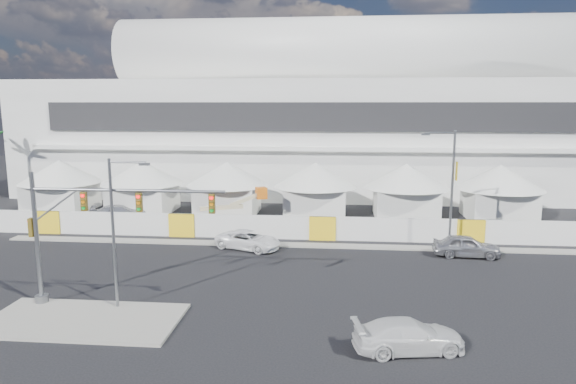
# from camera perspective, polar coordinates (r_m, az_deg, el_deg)

# --- Properties ---
(ground) EXTENTS (160.00, 160.00, 0.00)m
(ground) POSITION_cam_1_polar(r_m,az_deg,el_deg) (30.24, -8.65, -12.15)
(ground) COLOR black
(ground) RESTS_ON ground
(median_island) EXTENTS (10.00, 5.00, 0.15)m
(median_island) POSITION_cam_1_polar(r_m,az_deg,el_deg) (29.64, -21.75, -13.07)
(median_island) COLOR gray
(median_island) RESTS_ON ground
(far_curb) EXTENTS (80.00, 1.20, 0.12)m
(far_curb) POSITION_cam_1_polar(r_m,az_deg,el_deg) (43.22, 22.76, -5.99)
(far_curb) COLOR gray
(far_curb) RESTS_ON ground
(stadium) EXTENTS (80.00, 24.80, 21.98)m
(stadium) POSITION_cam_1_polar(r_m,az_deg,el_deg) (68.73, 6.83, 8.22)
(stadium) COLOR silver
(stadium) RESTS_ON ground
(tent_row) EXTENTS (53.40, 8.40, 5.40)m
(tent_row) POSITION_cam_1_polar(r_m,az_deg,el_deg) (52.23, -1.88, 0.87)
(tent_row) COLOR white
(tent_row) RESTS_ON ground
(hoarding_fence) EXTENTS (70.00, 0.25, 2.00)m
(hoarding_fence) POSITION_cam_1_polar(r_m,az_deg,el_deg) (42.93, 3.85, -4.04)
(hoarding_fence) COLOR silver
(hoarding_fence) RESTS_ON ground
(sedan_silver) EXTENTS (2.23, 4.93, 1.64)m
(sedan_silver) POSITION_cam_1_polar(r_m,az_deg,el_deg) (40.51, 19.21, -5.67)
(sedan_silver) COLOR #A6A6AA
(sedan_silver) RESTS_ON ground
(pickup_curb) EXTENTS (4.09, 5.70, 1.44)m
(pickup_curb) POSITION_cam_1_polar(r_m,az_deg,el_deg) (40.41, -4.41, -5.33)
(pickup_curb) COLOR white
(pickup_curb) RESTS_ON ground
(pickup_near) EXTENTS (3.05, 5.43, 1.49)m
(pickup_near) POSITION_cam_1_polar(r_m,az_deg,el_deg) (25.05, 13.25, -15.26)
(pickup_near) COLOR silver
(pickup_near) RESTS_ON ground
(lot_car_b) EXTENTS (1.76, 4.23, 1.43)m
(lot_car_b) POSITION_cam_1_polar(r_m,az_deg,el_deg) (48.12, 22.38, -3.60)
(lot_car_b) COLOR black
(lot_car_b) RESTS_ON ground
(lot_car_c) EXTENTS (3.76, 5.62, 1.51)m
(lot_car_c) POSITION_cam_1_polar(r_m,az_deg,el_deg) (52.54, -18.20, -2.22)
(lot_car_c) COLOR silver
(lot_car_c) RESTS_ON ground
(traffic_mast) EXTENTS (11.06, 0.72, 7.43)m
(traffic_mast) POSITION_cam_1_polar(r_m,az_deg,el_deg) (30.54, -22.44, -4.02)
(traffic_mast) COLOR gray
(traffic_mast) RESTS_ON median_island
(streetlight_median) EXTENTS (2.28, 0.23, 8.23)m
(streetlight_median) POSITION_cam_1_polar(r_m,az_deg,el_deg) (29.18, -18.51, -3.33)
(streetlight_median) COLOR slate
(streetlight_median) RESTS_ON median_island
(streetlight_curb) EXTENTS (2.75, 0.62, 9.27)m
(streetlight_curb) POSITION_cam_1_polar(r_m,az_deg,el_deg) (41.04, 17.52, 1.12)
(streetlight_curb) COLOR gray
(streetlight_curb) RESTS_ON ground
(boom_lift) EXTENTS (7.55, 2.97, 3.69)m
(boom_lift) POSITION_cam_1_polar(r_m,az_deg,el_deg) (46.25, -8.01, -3.11)
(boom_lift) COLOR orange
(boom_lift) RESTS_ON ground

